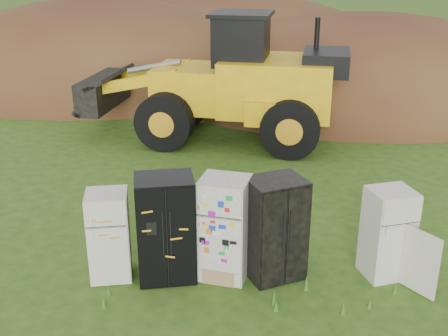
# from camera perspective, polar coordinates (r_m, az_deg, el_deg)

# --- Properties ---
(ground) EXTENTS (120.00, 120.00, 0.00)m
(ground) POSITION_cam_1_polar(r_m,az_deg,el_deg) (10.01, 2.81, -10.66)
(ground) COLOR #275015
(ground) RESTS_ON ground
(fridge_leftmost) EXTENTS (0.76, 0.74, 1.56)m
(fridge_leftmost) POSITION_cam_1_polar(r_m,az_deg,el_deg) (9.76, -11.58, -6.71)
(fridge_leftmost) COLOR beige
(fridge_leftmost) RESTS_ON ground
(fridge_black_side) EXTENTS (1.06, 0.89, 1.85)m
(fridge_black_side) POSITION_cam_1_polar(r_m,az_deg,el_deg) (9.54, -5.93, -6.10)
(fridge_black_side) COLOR black
(fridge_black_side) RESTS_ON ground
(fridge_sticker) EXTENTS (0.97, 0.93, 1.80)m
(fridge_sticker) POSITION_cam_1_polar(r_m,az_deg,el_deg) (9.54, 0.05, -6.13)
(fridge_sticker) COLOR silver
(fridge_sticker) RESTS_ON ground
(fridge_dark_mid) EXTENTS (1.13, 1.04, 1.79)m
(fridge_dark_mid) POSITION_cam_1_polar(r_m,az_deg,el_deg) (9.57, 5.20, -6.14)
(fridge_dark_mid) COLOR black
(fridge_dark_mid) RESTS_ON ground
(fridge_open_door) EXTENTS (0.86, 0.82, 1.59)m
(fridge_open_door) POSITION_cam_1_polar(r_m,az_deg,el_deg) (9.99, 16.29, -6.38)
(fridge_open_door) COLOR beige
(fridge_open_door) RESTS_ON ground
(wheel_loader) EXTENTS (8.07, 4.53, 3.68)m
(wheel_loader) POSITION_cam_1_polar(r_m,az_deg,el_deg) (16.39, -1.50, 9.21)
(wheel_loader) COLOR gold
(wheel_loader) RESTS_ON ground
(dirt_mound_right) EXTENTS (14.54, 10.66, 6.33)m
(dirt_mound_right) POSITION_cam_1_polar(r_m,az_deg,el_deg) (22.07, 13.98, 6.88)
(dirt_mound_right) COLOR #492417
(dirt_mound_right) RESTS_ON ground
(dirt_mound_left) EXTENTS (15.34, 11.50, 6.95)m
(dirt_mound_left) POSITION_cam_1_polar(r_m,az_deg,el_deg) (24.64, -12.03, 8.53)
(dirt_mound_left) COLOR #492417
(dirt_mound_left) RESTS_ON ground
(dirt_mound_back) EXTENTS (18.52, 12.35, 7.07)m
(dirt_mound_back) POSITION_cam_1_polar(r_m,az_deg,el_deg) (27.20, -1.63, 10.17)
(dirt_mound_back) COLOR #492417
(dirt_mound_back) RESTS_ON ground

